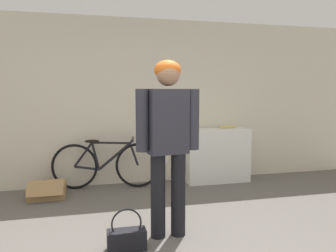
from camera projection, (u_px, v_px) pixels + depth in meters
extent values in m
cube|color=beige|center=(131.00, 102.00, 5.18)|extent=(8.00, 0.06, 2.60)
cube|color=white|center=(165.00, 160.00, 5.37)|extent=(0.08, 0.01, 0.12)
cube|color=white|center=(216.00, 155.00, 5.34)|extent=(1.03, 0.41, 0.87)
cylinder|color=black|center=(158.00, 196.00, 3.27)|extent=(0.15, 0.15, 0.85)
cylinder|color=black|center=(178.00, 194.00, 3.32)|extent=(0.15, 0.15, 0.85)
cube|color=#2D2D38|center=(168.00, 122.00, 3.21)|extent=(0.41, 0.25, 0.64)
cylinder|color=#2D2D38|center=(142.00, 120.00, 3.15)|extent=(0.13, 0.13, 0.61)
cylinder|color=#2D2D38|center=(193.00, 119.00, 3.27)|extent=(0.13, 0.13, 0.61)
sphere|color=#A37556|center=(168.00, 74.00, 3.17)|extent=(0.23, 0.23, 0.23)
ellipsoid|color=orange|center=(168.00, 70.00, 3.18)|extent=(0.26, 0.24, 0.20)
torus|color=black|center=(75.00, 167.00, 4.90)|extent=(0.69, 0.13, 0.69)
torus|color=black|center=(138.00, 165.00, 5.00)|extent=(0.69, 0.13, 0.69)
cylinder|color=black|center=(87.00, 168.00, 4.92)|extent=(0.37, 0.08, 0.09)
cylinder|color=black|center=(83.00, 155.00, 4.90)|extent=(0.30, 0.07, 0.38)
cylinder|color=black|center=(96.00, 156.00, 4.92)|extent=(0.13, 0.05, 0.42)
cylinder|color=black|center=(115.00, 156.00, 4.95)|extent=(0.50, 0.11, 0.43)
cylinder|color=black|center=(111.00, 143.00, 4.92)|extent=(0.57, 0.11, 0.05)
cylinder|color=black|center=(134.00, 154.00, 4.98)|extent=(0.15, 0.05, 0.35)
cylinder|color=black|center=(132.00, 141.00, 4.95)|extent=(0.07, 0.04, 0.08)
cylinder|color=black|center=(133.00, 139.00, 4.95)|extent=(0.09, 0.46, 0.02)
ellipsoid|color=black|center=(92.00, 141.00, 4.89)|extent=(0.23, 0.11, 0.05)
ellipsoid|color=#EAD64C|center=(227.00, 127.00, 5.38)|extent=(0.14, 0.04, 0.04)
ellipsoid|color=#EAD64C|center=(222.00, 127.00, 5.38)|extent=(0.13, 0.08, 0.03)
ellipsoid|color=#EAD64C|center=(232.00, 127.00, 5.42)|extent=(0.13, 0.08, 0.03)
sphere|color=brown|center=(219.00, 127.00, 5.38)|extent=(0.02, 0.02, 0.02)
cube|color=black|center=(127.00, 240.00, 3.02)|extent=(0.36, 0.15, 0.19)
torus|color=black|center=(126.00, 224.00, 3.01)|extent=(0.28, 0.02, 0.28)
cube|color=#A87F51|center=(47.00, 190.00, 4.55)|extent=(0.49, 0.41, 0.19)
cube|color=#A87F51|center=(45.00, 188.00, 4.34)|extent=(0.47, 0.15, 0.18)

